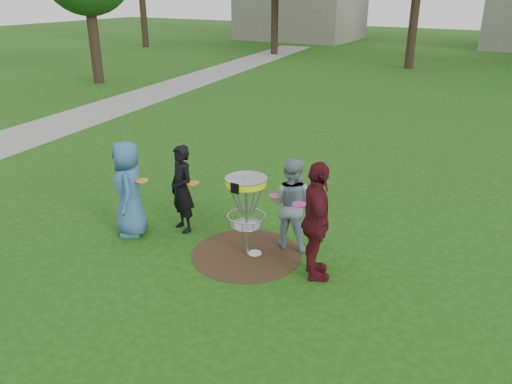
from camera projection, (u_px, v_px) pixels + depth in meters
The scene contains 10 objects.
ground at pixel (247, 254), 8.18m from camera, with size 100.00×100.00×0.00m, color #19470F.
dirt_patch at pixel (247, 254), 8.18m from camera, with size 1.80×1.80×0.01m, color #47331E.
concrete_path at pixel (134, 100), 19.23m from camera, with size 2.20×40.00×0.02m, color #9E9E99.
player_blue at pixel (129, 189), 8.56m from camera, with size 0.83×0.54×1.69m, color #356392.
player_black at pixel (182, 189), 8.72m from camera, with size 0.57×0.38×1.57m, color black.
player_grey at pixel (291, 203), 8.16m from camera, with size 0.76×0.59×1.56m, color #7C90A0.
player_maroon at pixel (316, 222), 7.22m from camera, with size 1.07×0.45×1.82m, color #4E121A.
disc_on_grass at pixel (255, 253), 8.19m from camera, with size 0.22×0.22×0.02m, color silver.
disc_golf_basket at pixel (246, 197), 7.79m from camera, with size 0.66×0.67×1.38m.
held_discs at pixel (224, 190), 8.04m from camera, with size 3.03×0.95×0.18m.
Camera 1 is at (3.77, -6.10, 4.07)m, focal length 35.00 mm.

